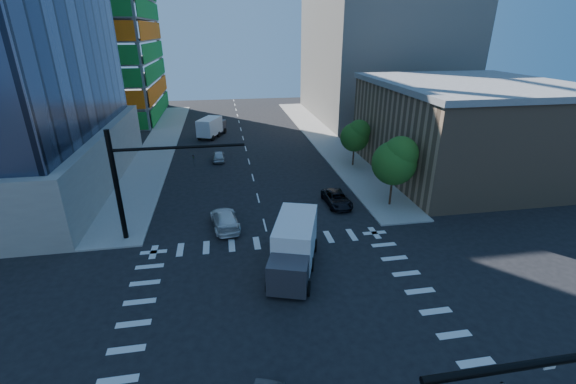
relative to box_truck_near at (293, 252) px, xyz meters
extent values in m
plane|color=black|center=(-1.20, -4.72, -1.57)|extent=(160.00, 160.00, 0.00)
cube|color=silver|center=(-1.20, -4.72, -1.56)|extent=(20.00, 20.00, 0.01)
cube|color=gray|center=(11.30, 35.28, -1.49)|extent=(5.00, 60.00, 0.15)
cube|color=gray|center=(-13.70, 35.28, -1.49)|extent=(5.00, 60.00, 0.15)
cube|color=#947255|center=(23.80, 17.28, 3.43)|extent=(20.00, 22.00, 10.00)
cube|color=slate|center=(23.80, 17.28, 8.73)|extent=(20.50, 22.50, 0.60)
cube|color=slate|center=(25.80, 50.28, 12.43)|extent=(24.00, 30.00, 28.00)
cylinder|color=black|center=(-12.70, 6.78, 3.08)|extent=(0.40, 0.40, 9.00)
cylinder|color=black|center=(-7.70, 6.78, 5.98)|extent=(10.00, 0.24, 0.24)
imported|color=black|center=(-6.70, 6.78, 4.88)|extent=(0.16, 0.20, 1.00)
cylinder|color=#382316|center=(11.30, 9.28, -0.28)|extent=(0.20, 0.20, 2.27)
sphere|color=#204A13|center=(11.30, 9.28, 2.81)|extent=(4.16, 4.16, 4.16)
sphere|color=#317B29|center=(11.70, 8.98, 3.78)|extent=(3.25, 3.25, 3.25)
cylinder|color=#382316|center=(11.60, 21.28, -0.45)|extent=(0.20, 0.20, 1.92)
sphere|color=#204A13|center=(11.60, 21.28, 2.16)|extent=(3.52, 3.52, 3.52)
sphere|color=#317B29|center=(12.00, 20.98, 2.98)|extent=(2.75, 2.75, 2.75)
imported|color=black|center=(6.26, 10.33, -0.93)|extent=(2.33, 4.69, 1.28)
imported|color=silver|center=(-4.64, 7.51, -0.82)|extent=(2.78, 5.40, 1.50)
imported|color=#B1B5B9|center=(-5.06, 26.38, -0.92)|extent=(1.54, 3.81, 1.30)
cube|color=white|center=(0.00, 0.00, 0.53)|extent=(4.24, 6.08, 2.87)
cube|color=#3A3940|center=(0.00, 0.00, -0.18)|extent=(3.04, 2.68, 2.10)
cube|color=white|center=(-5.93, 39.17, 0.29)|extent=(4.09, 5.40, 2.53)
cube|color=#3A3940|center=(-5.93, 39.17, -0.35)|extent=(2.76, 2.50, 1.85)
camera|label=1|loc=(-4.30, -22.72, 14.29)|focal=24.00mm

